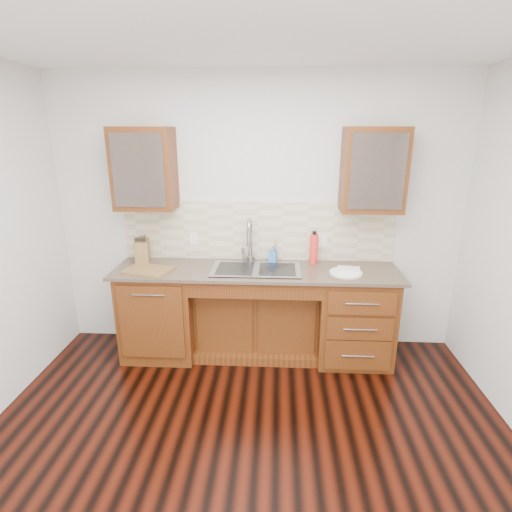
# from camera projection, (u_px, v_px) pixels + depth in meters

# --- Properties ---
(ground) EXTENTS (4.00, 3.50, 0.10)m
(ground) POSITION_uv_depth(u_px,v_px,m) (245.00, 472.00, 2.72)
(ground) COLOR black
(ceiling) EXTENTS (4.00, 3.50, 0.10)m
(ceiling) POSITION_uv_depth(u_px,v_px,m) (240.00, 1.00, 1.87)
(ceiling) COLOR white
(ceiling) RESTS_ON wall_back
(wall_back) EXTENTS (4.00, 0.10, 2.70)m
(wall_back) POSITION_uv_depth(u_px,v_px,m) (258.00, 216.00, 4.00)
(wall_back) COLOR silver
(wall_back) RESTS_ON ground
(base_cabinet_left) EXTENTS (0.70, 0.62, 0.88)m
(base_cabinet_left) POSITION_uv_depth(u_px,v_px,m) (161.00, 311.00, 3.99)
(base_cabinet_left) COLOR #593014
(base_cabinet_left) RESTS_ON ground
(base_cabinet_center) EXTENTS (1.20, 0.44, 0.70)m
(base_cabinet_center) POSITION_uv_depth(u_px,v_px,m) (257.00, 318.00, 4.05)
(base_cabinet_center) COLOR #593014
(base_cabinet_center) RESTS_ON ground
(base_cabinet_right) EXTENTS (0.70, 0.62, 0.88)m
(base_cabinet_right) POSITION_uv_depth(u_px,v_px,m) (353.00, 316.00, 3.89)
(base_cabinet_right) COLOR #593014
(base_cabinet_right) RESTS_ON ground
(countertop) EXTENTS (2.70, 0.65, 0.03)m
(countertop) POSITION_uv_depth(u_px,v_px,m) (256.00, 271.00, 3.79)
(countertop) COLOR #84705B
(countertop) RESTS_ON base_cabinet_left
(backsplash) EXTENTS (2.70, 0.02, 0.59)m
(backsplash) POSITION_uv_depth(u_px,v_px,m) (258.00, 231.00, 3.99)
(backsplash) COLOR beige
(backsplash) RESTS_ON wall_back
(sink) EXTENTS (0.84, 0.46, 0.19)m
(sink) POSITION_uv_depth(u_px,v_px,m) (256.00, 278.00, 3.79)
(sink) COLOR #9E9EA5
(sink) RESTS_ON countertop
(faucet) EXTENTS (0.04, 0.04, 0.40)m
(faucet) POSITION_uv_depth(u_px,v_px,m) (250.00, 243.00, 3.93)
(faucet) COLOR #999993
(faucet) RESTS_ON countertop
(filter_tap) EXTENTS (0.02, 0.02, 0.24)m
(filter_tap) POSITION_uv_depth(u_px,v_px,m) (276.00, 251.00, 3.95)
(filter_tap) COLOR #999993
(filter_tap) RESTS_ON countertop
(upper_cabinet_left) EXTENTS (0.55, 0.34, 0.75)m
(upper_cabinet_left) POSITION_uv_depth(u_px,v_px,m) (144.00, 169.00, 3.71)
(upper_cabinet_left) COLOR #593014
(upper_cabinet_left) RESTS_ON wall_back
(upper_cabinet_right) EXTENTS (0.55, 0.34, 0.75)m
(upper_cabinet_right) POSITION_uv_depth(u_px,v_px,m) (373.00, 170.00, 3.60)
(upper_cabinet_right) COLOR #593014
(upper_cabinet_right) RESTS_ON wall_back
(outlet_left) EXTENTS (0.08, 0.01, 0.12)m
(outlet_left) POSITION_uv_depth(u_px,v_px,m) (194.00, 239.00, 4.04)
(outlet_left) COLOR white
(outlet_left) RESTS_ON backsplash
(outlet_right) EXTENTS (0.08, 0.01, 0.12)m
(outlet_right) POSITION_uv_depth(u_px,v_px,m) (323.00, 240.00, 3.97)
(outlet_right) COLOR white
(outlet_right) RESTS_ON backsplash
(soap_bottle) EXTENTS (0.09, 0.09, 0.16)m
(soap_bottle) POSITION_uv_depth(u_px,v_px,m) (273.00, 254.00, 3.97)
(soap_bottle) COLOR #3E79CB
(soap_bottle) RESTS_ON countertop
(water_bottle) EXTENTS (0.10, 0.10, 0.29)m
(water_bottle) POSITION_uv_depth(u_px,v_px,m) (314.00, 249.00, 3.91)
(water_bottle) COLOR red
(water_bottle) RESTS_ON countertop
(plate) EXTENTS (0.39, 0.39, 0.02)m
(plate) POSITION_uv_depth(u_px,v_px,m) (346.00, 273.00, 3.67)
(plate) COLOR white
(plate) RESTS_ON countertop
(dish_towel) EXTENTS (0.22, 0.17, 0.03)m
(dish_towel) POSITION_uv_depth(u_px,v_px,m) (349.00, 270.00, 3.67)
(dish_towel) COLOR #FFF9D0
(dish_towel) RESTS_ON plate
(knife_block) EXTENTS (0.17, 0.23, 0.23)m
(knife_block) POSITION_uv_depth(u_px,v_px,m) (142.00, 252.00, 3.93)
(knife_block) COLOR brown
(knife_block) RESTS_ON countertop
(cutting_board) EXTENTS (0.49, 0.40, 0.02)m
(cutting_board) POSITION_uv_depth(u_px,v_px,m) (148.00, 270.00, 3.73)
(cutting_board) COLOR brown
(cutting_board) RESTS_ON countertop
(cup_left_a) EXTENTS (0.14, 0.14, 0.09)m
(cup_left_a) POSITION_uv_depth(u_px,v_px,m) (132.00, 175.00, 3.73)
(cup_left_a) COLOR silver
(cup_left_a) RESTS_ON upper_cabinet_left
(cup_left_b) EXTENTS (0.13, 0.13, 0.09)m
(cup_left_b) POSITION_uv_depth(u_px,v_px,m) (151.00, 175.00, 3.72)
(cup_left_b) COLOR silver
(cup_left_b) RESTS_ON upper_cabinet_left
(cup_right_a) EXTENTS (0.12, 0.12, 0.09)m
(cup_right_a) POSITION_uv_depth(u_px,v_px,m) (359.00, 176.00, 3.62)
(cup_right_a) COLOR silver
(cup_right_a) RESTS_ON upper_cabinet_right
(cup_right_b) EXTENTS (0.13, 0.13, 0.10)m
(cup_right_b) POSITION_uv_depth(u_px,v_px,m) (379.00, 176.00, 3.61)
(cup_right_b) COLOR white
(cup_right_b) RESTS_ON upper_cabinet_right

